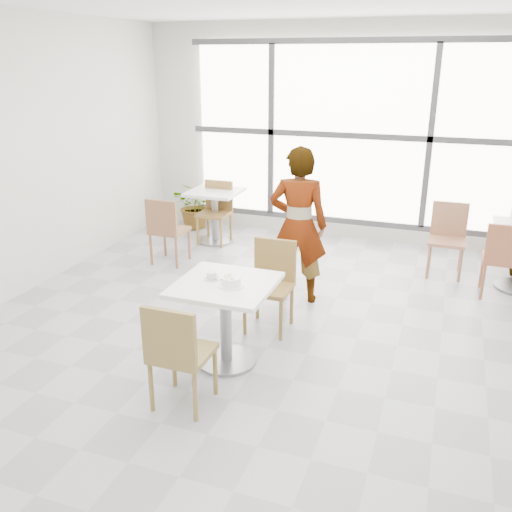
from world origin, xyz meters
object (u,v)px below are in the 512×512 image
(bg_chair_left_near, at_px, (166,227))
(bg_chair_right_near, at_px, (504,256))
(main_table, at_px, (225,308))
(bg_table_left, at_px, (215,209))
(coffee_cup, at_px, (212,276))
(bg_chair_left_far, at_px, (216,208))
(oatmeal_bowl, at_px, (231,281))
(plant_left, at_px, (196,205))
(bg_chair_right_far, at_px, (448,234))
(person, at_px, (298,226))
(chair_far, at_px, (272,279))
(chair_near, at_px, (177,350))

(bg_chair_left_near, height_order, bg_chair_right_near, same)
(main_table, relative_size, bg_chair_right_near, 0.92)
(bg_chair_left_near, bearing_deg, bg_table_left, -100.92)
(coffee_cup, bearing_deg, bg_chair_left_far, 113.14)
(oatmeal_bowl, xyz_separation_m, bg_table_left, (-1.51, 3.08, -0.31))
(bg_chair_left_far, relative_size, bg_chair_right_near, 1.00)
(coffee_cup, height_order, bg_chair_left_near, bg_chair_left_near)
(oatmeal_bowl, height_order, bg_chair_left_near, bg_chair_left_near)
(bg_table_left, relative_size, plant_left, 1.03)
(oatmeal_bowl, relative_size, bg_chair_right_far, 0.24)
(plant_left, bearing_deg, oatmeal_bowl, -60.19)
(bg_table_left, relative_size, bg_chair_right_near, 0.86)
(bg_table_left, xyz_separation_m, bg_chair_right_far, (3.15, -0.17, 0.01))
(bg_table_left, bearing_deg, bg_chair_right_far, -3.01)
(person, height_order, bg_table_left, person)
(main_table, height_order, oatmeal_bowl, oatmeal_bowl)
(bg_table_left, relative_size, bg_chair_right_far, 0.86)
(coffee_cup, xyz_separation_m, bg_chair_right_near, (2.44, 2.23, -0.28))
(oatmeal_bowl, xyz_separation_m, bg_chair_left_near, (-1.72, 2.02, -0.29))
(coffee_cup, distance_m, person, 1.51)
(bg_chair_left_far, bearing_deg, bg_chair_left_near, -101.18)
(main_table, bearing_deg, bg_table_left, 115.32)
(person, relative_size, bg_table_left, 2.24)
(chair_far, relative_size, bg_chair_left_near, 1.00)
(chair_near, bearing_deg, person, -97.19)
(person, bearing_deg, oatmeal_bowl, 75.75)
(chair_far, distance_m, bg_chair_right_near, 2.61)
(coffee_cup, relative_size, bg_chair_left_near, 0.18)
(chair_near, relative_size, bg_table_left, 1.16)
(chair_near, distance_m, bg_chair_right_far, 4.03)
(main_table, height_order, chair_far, chair_far)
(chair_far, bearing_deg, chair_near, -98.14)
(chair_far, xyz_separation_m, bg_table_left, (-1.58, 2.24, -0.01))
(bg_chair_right_near, bearing_deg, plant_left, -16.67)
(chair_near, relative_size, bg_chair_right_near, 1.00)
(main_table, relative_size, bg_chair_left_near, 0.92)
(oatmeal_bowl, xyz_separation_m, bg_chair_right_far, (1.63, 2.92, -0.29))
(main_table, relative_size, chair_far, 0.92)
(coffee_cup, bearing_deg, bg_chair_right_far, 56.98)
(coffee_cup, xyz_separation_m, bg_chair_right_far, (1.85, 2.84, -0.28))
(bg_chair_left_far, xyz_separation_m, plant_left, (-0.56, 0.49, -0.14))
(chair_near, relative_size, coffee_cup, 5.47)
(plant_left, bearing_deg, bg_chair_right_near, -16.67)
(coffee_cup, bearing_deg, bg_chair_right_near, 42.44)
(chair_near, bearing_deg, bg_table_left, -70.15)
(coffee_cup, xyz_separation_m, person, (0.34, 1.47, 0.06))
(oatmeal_bowl, xyz_separation_m, coffee_cup, (-0.21, 0.08, -0.01))
(chair_near, bearing_deg, main_table, -95.60)
(main_table, bearing_deg, bg_chair_right_far, 59.18)
(bg_chair_left_far, bearing_deg, bg_chair_right_near, -11.99)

